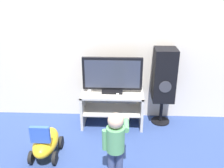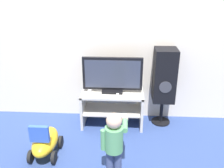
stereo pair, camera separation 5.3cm
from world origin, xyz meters
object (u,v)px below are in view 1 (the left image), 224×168
(ride_on_toy, at_px, (46,142))
(television, at_px, (112,75))
(remote_primary, at_px, (130,95))
(speaker_tower, at_px, (164,76))
(child, at_px, (116,139))
(remote_secondary, at_px, (117,96))
(game_console, at_px, (89,93))

(ride_on_toy, bearing_deg, television, 45.86)
(remote_primary, xyz_separation_m, speaker_tower, (0.49, 0.18, 0.22))
(child, bearing_deg, television, 94.36)
(child, height_order, ride_on_toy, child)
(ride_on_toy, bearing_deg, remote_secondary, 37.13)
(game_console, height_order, ride_on_toy, game_console)
(game_console, xyz_separation_m, child, (0.41, -1.00, -0.09))
(remote_secondary, distance_m, speaker_tower, 0.74)
(remote_primary, bearing_deg, television, 156.15)
(game_console, xyz_separation_m, remote_secondary, (0.41, -0.07, -0.01))
(remote_primary, distance_m, child, 0.99)
(child, relative_size, speaker_tower, 0.66)
(speaker_tower, relative_size, ride_on_toy, 2.03)
(child, bearing_deg, ride_on_toy, 162.60)
(television, height_order, remote_secondary, television)
(remote_secondary, distance_m, ride_on_toy, 1.14)
(television, xyz_separation_m, game_console, (-0.33, -0.09, -0.24))
(game_console, relative_size, remote_primary, 1.41)
(television, relative_size, child, 1.10)
(television, distance_m, game_console, 0.41)
(ride_on_toy, bearing_deg, speaker_tower, 29.89)
(game_console, relative_size, remote_secondary, 1.37)
(speaker_tower, bearing_deg, ride_on_toy, -150.11)
(remote_primary, height_order, remote_secondary, same)
(television, relative_size, ride_on_toy, 1.49)
(game_console, relative_size, speaker_tower, 0.15)
(remote_primary, bearing_deg, speaker_tower, 20.54)
(television, height_order, speaker_tower, speaker_tower)
(television, relative_size, remote_secondary, 6.51)
(television, bearing_deg, child, -85.64)
(remote_secondary, bearing_deg, remote_primary, 13.39)
(game_console, bearing_deg, remote_primary, -2.65)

